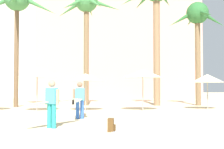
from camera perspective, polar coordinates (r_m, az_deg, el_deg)
hotel_pink at (r=39.01m, az=0.82°, el=8.87°), size 18.35×9.55×17.74m
palm_tree_far_left at (r=24.34m, az=15.45°, el=9.42°), size 4.42×4.66×7.72m
palm_tree_left at (r=23.01m, az=-17.12°, el=12.17°), size 5.63×5.56×8.44m
palm_tree_right at (r=23.89m, az=-4.72°, el=11.79°), size 4.90×4.92×8.71m
cafe_umbrella_1 at (r=20.06m, az=17.14°, el=-0.68°), size 2.08×2.08×2.18m
cafe_umbrella_2 at (r=18.31m, az=5.68°, el=0.19°), size 2.34×2.34×2.41m
cafe_umbrella_3 at (r=18.17m, az=-13.60°, el=0.37°), size 2.13×2.13×2.47m
cafe_umbrella_5 at (r=18.05m, az=-4.88°, el=-0.49°), size 2.07×2.07×2.17m
beach_towel at (r=9.86m, az=4.90°, el=-10.52°), size 1.79×1.39×0.01m
backpack at (r=9.96m, az=-0.16°, el=-9.31°), size 0.28×0.33×0.42m
person_mid_center at (r=13.93m, az=-5.94°, el=-4.39°), size 0.74×3.05×1.62m
person_far_left at (r=11.03m, az=-10.94°, el=-4.93°), size 2.01×2.53×1.65m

